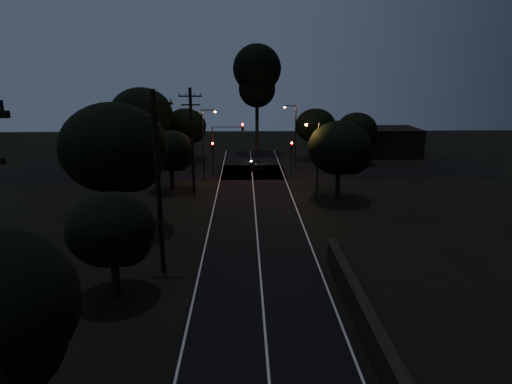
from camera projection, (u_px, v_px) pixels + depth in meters
name	position (u px, v px, depth m)	size (l,w,h in m)	color
road_surface	(254.00, 197.00, 42.24)	(60.00, 70.00, 0.03)	black
utility_pole_mid	(158.00, 181.00, 25.02)	(2.20, 0.30, 11.00)	black
utility_pole_far	(192.00, 141.00, 41.45)	(2.20, 0.30, 10.50)	black
tree_left_b	(114.00, 231.00, 22.52)	(4.62, 4.62, 5.87)	black
tree_left_c	(118.00, 150.00, 31.32)	(7.80, 7.80, 9.86)	black
tree_left_d	(172.00, 152.00, 43.61)	(4.92, 4.92, 6.24)	black
tree_far_nw	(187.00, 127.00, 58.82)	(5.64, 5.64, 7.14)	black
tree_far_w	(143.00, 116.00, 54.27)	(7.92, 7.92, 10.09)	black
tree_far_ne	(317.00, 127.00, 59.31)	(5.60, 5.60, 7.08)	black
tree_far_e	(358.00, 131.00, 56.61)	(5.35, 5.35, 6.79)	black
tree_right_a	(342.00, 149.00, 39.93)	(5.97, 5.97, 7.59)	black
tall_pine	(257.00, 75.00, 62.15)	(6.99, 6.99, 15.88)	black
building_left	(111.00, 142.00, 61.22)	(10.00, 8.00, 4.40)	black
building_right	(385.00, 141.00, 63.29)	(9.00, 7.00, 4.00)	black
signal_left	(213.00, 153.00, 49.89)	(0.28, 0.35, 4.10)	black
signal_right	(291.00, 152.00, 50.13)	(0.28, 0.35, 4.10)	black
signal_mast	(227.00, 140.00, 49.53)	(3.70, 0.35, 6.25)	black
streetlight_a	(205.00, 140.00, 47.47)	(1.66, 0.26, 8.00)	black
streetlight_b	(294.00, 132.00, 53.53)	(1.66, 0.26, 8.00)	black
streetlight_c	(316.00, 155.00, 40.14)	(1.46, 0.26, 7.50)	black
car	(257.00, 164.00, 54.06)	(1.55, 3.84, 1.31)	black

